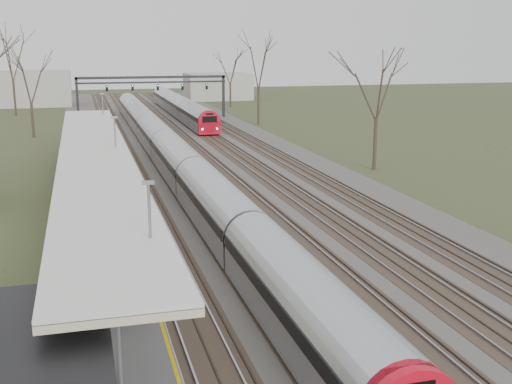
{
  "coord_description": "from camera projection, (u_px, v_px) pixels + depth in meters",
  "views": [
    {
      "loc": [
        -9.71,
        -6.76,
        10.43
      ],
      "look_at": [
        -0.08,
        28.44,
        2.0
      ],
      "focal_mm": 45.0,
      "sensor_mm": 36.0,
      "label": 1
    }
  ],
  "objects": [
    {
      "name": "passenger",
      "position": [
        101.0,
        303.0,
        21.63
      ],
      "size": [
        0.52,
        0.71,
        1.82
      ],
      "primitive_type": "imported",
      "rotation": [
        0.0,
        0.0,
        1.7
      ],
      "color": "#3F305D",
      "rests_on": "platform"
    },
    {
      "name": "train_near",
      "position": [
        166.0,
        147.0,
        57.4
      ],
      "size": [
        2.62,
        90.21,
        3.05
      ],
      "color": "#A8ABB2",
      "rests_on": "ground"
    },
    {
      "name": "platform",
      "position": [
        95.0,
        192.0,
        43.99
      ],
      "size": [
        3.5,
        69.0,
        1.0
      ],
      "primitive_type": "cube",
      "color": "#9E9B93",
      "rests_on": "ground"
    },
    {
      "name": "train_far",
      "position": [
        180.0,
        106.0,
        94.42
      ],
      "size": [
        2.62,
        45.21,
        3.05
      ],
      "color": "#A8ABB2",
      "rests_on": "ground"
    },
    {
      "name": "tree_east_far",
      "position": [
        378.0,
        83.0,
        52.63
      ],
      "size": [
        5.0,
        5.0,
        10.3
      ],
      "color": "#2D231C",
      "rests_on": "ground"
    },
    {
      "name": "signal_gantry",
      "position": [
        152.0,
        84.0,
        90.03
      ],
      "size": [
        21.0,
        0.59,
        6.08
      ],
      "color": "black",
      "rests_on": "ground"
    },
    {
      "name": "canopy",
      "position": [
        94.0,
        154.0,
        38.98
      ],
      "size": [
        4.1,
        50.0,
        3.11
      ],
      "color": "slate",
      "rests_on": "platform"
    },
    {
      "name": "track_bed",
      "position": [
        188.0,
        152.0,
        62.94
      ],
      "size": [
        24.0,
        160.0,
        0.22
      ],
      "color": "#474442",
      "rests_on": "ground"
    }
  ]
}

